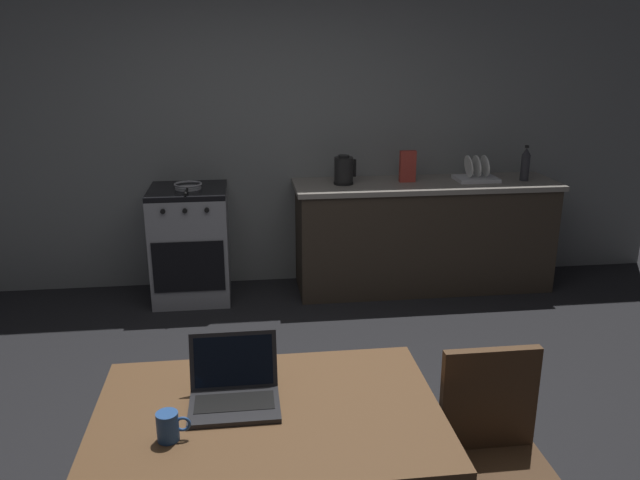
{
  "coord_description": "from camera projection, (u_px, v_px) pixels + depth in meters",
  "views": [
    {
      "loc": [
        -0.19,
        -2.73,
        1.99
      ],
      "look_at": [
        0.23,
        0.61,
        0.93
      ],
      "focal_mm": 35.16,
      "sensor_mm": 36.0,
      "label": 1
    }
  ],
  "objects": [
    {
      "name": "coffee_mug",
      "position": [
        169.0,
        426.0,
        2.03
      ],
      "size": [
        0.11,
        0.07,
        0.1
      ],
      "color": "#264C8C",
      "rests_on": "dining_table"
    },
    {
      "name": "back_wall",
      "position": [
        300.0,
        132.0,
        5.22
      ],
      "size": [
        6.4,
        0.1,
        2.57
      ],
      "primitive_type": "cube",
      "color": "gray",
      "rests_on": "ground_plane"
    },
    {
      "name": "dining_table",
      "position": [
        269.0,
        429.0,
        2.23
      ],
      "size": [
        1.22,
        0.83,
        0.75
      ],
      "color": "brown",
      "rests_on": "ground_plane"
    },
    {
      "name": "kitchen_counter",
      "position": [
        423.0,
        235.0,
        5.26
      ],
      "size": [
        2.16,
        0.64,
        0.91
      ],
      "color": "#382D23",
      "rests_on": "ground_plane"
    },
    {
      "name": "dish_rack",
      "position": [
        476.0,
        175.0,
        5.16
      ],
      "size": [
        0.34,
        0.26,
        0.21
      ],
      "color": "silver",
      "rests_on": "kitchen_counter"
    },
    {
      "name": "cereal_box",
      "position": [
        408.0,
        166.0,
        5.09
      ],
      "size": [
        0.13,
        0.05,
        0.26
      ],
      "color": "#B2382D",
      "rests_on": "kitchen_counter"
    },
    {
      "name": "frying_pan",
      "position": [
        188.0,
        186.0,
        4.86
      ],
      "size": [
        0.22,
        0.39,
        0.05
      ],
      "color": "gray",
      "rests_on": "stove_oven"
    },
    {
      "name": "bottle",
      "position": [
        525.0,
        164.0,
        5.13
      ],
      "size": [
        0.07,
        0.07,
        0.29
      ],
      "color": "#2D2D33",
      "rests_on": "kitchen_counter"
    },
    {
      "name": "ground_plane",
      "position": [
        290.0,
        450.0,
        3.21
      ],
      "size": [
        12.0,
        12.0,
        0.0
      ],
      "primitive_type": "plane",
      "color": "black"
    },
    {
      "name": "laptop",
      "position": [
        234.0,
        391.0,
        2.24
      ],
      "size": [
        0.32,
        0.28,
        0.22
      ],
      "rotation": [
        0.0,
        0.0,
        -0.23
      ],
      "color": "#232326",
      "rests_on": "dining_table"
    },
    {
      "name": "electric_kettle",
      "position": [
        344.0,
        170.0,
        5.01
      ],
      "size": [
        0.18,
        0.16,
        0.23
      ],
      "color": "black",
      "rests_on": "kitchen_counter"
    },
    {
      "name": "chair",
      "position": [
        496.0,
        452.0,
        2.36
      ],
      "size": [
        0.4,
        0.4,
        0.89
      ],
      "rotation": [
        0.0,
        0.0,
        -0.26
      ],
      "color": "#4C331E",
      "rests_on": "ground_plane"
    },
    {
      "name": "stove_oven",
      "position": [
        191.0,
        244.0,
        5.03
      ],
      "size": [
        0.6,
        0.62,
        0.91
      ],
      "color": "gray",
      "rests_on": "ground_plane"
    }
  ]
}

